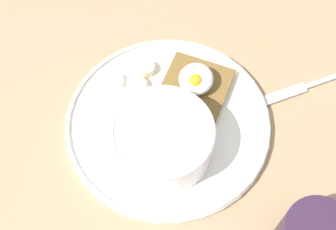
# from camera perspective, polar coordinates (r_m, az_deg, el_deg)

# --- Properties ---
(ground_plane) EXTENTS (1.20, 1.20, 0.02)m
(ground_plane) POSITION_cam_1_polar(r_m,az_deg,el_deg) (0.69, 0.00, -1.63)
(ground_plane) COLOR #987B59
(ground_plane) RESTS_ON ground
(plate) EXTENTS (0.30, 0.30, 0.02)m
(plate) POSITION_cam_1_polar(r_m,az_deg,el_deg) (0.67, 0.00, -0.92)
(plate) COLOR silver
(plate) RESTS_ON ground_plane
(oatmeal_bowl) EXTENTS (0.14, 0.14, 0.06)m
(oatmeal_bowl) POSITION_cam_1_polar(r_m,az_deg,el_deg) (0.63, -0.64, -2.97)
(oatmeal_bowl) COLOR white
(oatmeal_bowl) RESTS_ON plate
(toast_slice) EXTENTS (0.10, 0.10, 0.01)m
(toast_slice) POSITION_cam_1_polar(r_m,az_deg,el_deg) (0.70, 3.34, 3.44)
(toast_slice) COLOR brown
(toast_slice) RESTS_ON plate
(poached_egg) EXTENTS (0.08, 0.05, 0.04)m
(poached_egg) POSITION_cam_1_polar(r_m,az_deg,el_deg) (0.68, 3.42, 4.35)
(poached_egg) COLOR white
(poached_egg) RESTS_ON toast_slice
(banana_slice_front) EXTENTS (0.04, 0.04, 0.02)m
(banana_slice_front) POSITION_cam_1_polar(r_m,az_deg,el_deg) (0.70, -3.87, 3.61)
(banana_slice_front) COLOR beige
(banana_slice_front) RESTS_ON plate
(banana_slice_left) EXTENTS (0.04, 0.04, 0.01)m
(banana_slice_left) POSITION_cam_1_polar(r_m,az_deg,el_deg) (0.71, -6.53, 4.04)
(banana_slice_left) COLOR #F6F1C9
(banana_slice_left) RESTS_ON plate
(banana_slice_back) EXTENTS (0.04, 0.04, 0.01)m
(banana_slice_back) POSITION_cam_1_polar(r_m,az_deg,el_deg) (0.68, -4.17, 1.71)
(banana_slice_back) COLOR beige
(banana_slice_back) RESTS_ON plate
(banana_slice_right) EXTENTS (0.04, 0.04, 0.01)m
(banana_slice_right) POSITION_cam_1_polar(r_m,az_deg,el_deg) (0.71, -2.72, 5.64)
(banana_slice_right) COLOR beige
(banana_slice_right) RESTS_ON plate
(knife) EXTENTS (0.10, 0.12, 0.01)m
(knife) POSITION_cam_1_polar(r_m,az_deg,el_deg) (0.74, 16.46, 3.34)
(knife) COLOR silver
(knife) RESTS_ON ground_plane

